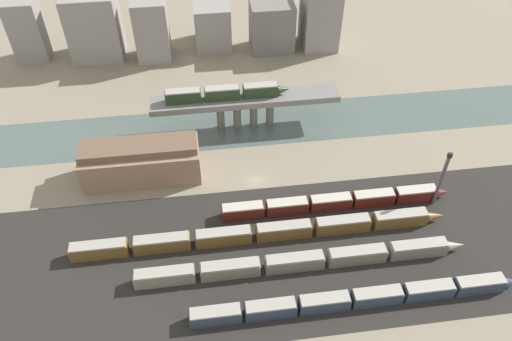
# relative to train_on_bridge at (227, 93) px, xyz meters

# --- Properties ---
(ground_plane) EXTENTS (400.00, 400.00, 0.00)m
(ground_plane) POSITION_rel_train_on_bridge_xyz_m (5.11, -23.03, -12.10)
(ground_plane) COLOR gray
(railbed_yard) EXTENTS (280.00, 42.00, 0.01)m
(railbed_yard) POSITION_rel_train_on_bridge_xyz_m (5.11, -47.03, -12.10)
(railbed_yard) COLOR #282623
(railbed_yard) RESTS_ON ground
(river_water) EXTENTS (320.00, 19.08, 0.01)m
(river_water) POSITION_rel_train_on_bridge_xyz_m (5.11, 0.00, -12.10)
(river_water) COLOR #4C5B56
(river_water) RESTS_ON ground
(bridge) EXTENTS (53.15, 7.29, 10.32)m
(bridge) POSITION_rel_train_on_bridge_xyz_m (5.11, 0.00, -3.69)
(bridge) COLOR slate
(bridge) RESTS_ON ground
(train_on_bridge) EXTENTS (34.51, 2.95, 3.67)m
(train_on_bridge) POSITION_rel_train_on_bridge_xyz_m (0.00, 0.00, 0.00)
(train_on_bridge) COLOR #23381E
(train_on_bridge) RESTS_ON bridge
(train_yard_near) EXTENTS (69.88, 3.00, 3.64)m
(train_yard_near) POSITION_rel_train_on_bridge_xyz_m (21.09, -61.65, -10.32)
(train_yard_near) COLOR #2D384C
(train_yard_near) RESTS_ON ground
(train_yard_mid) EXTENTS (73.97, 3.00, 3.77)m
(train_yard_mid) POSITION_rel_train_on_bridge_xyz_m (11.61, -51.02, -10.26)
(train_yard_mid) COLOR gray
(train_yard_mid) RESTS_ON ground
(train_yard_far) EXTENTS (87.29, 2.99, 3.88)m
(train_yard_far) POSITION_rel_train_on_bridge_xyz_m (3.72, -42.01, -10.20)
(train_yard_far) COLOR brown
(train_yard_far) RESTS_ON ground
(train_yard_outer) EXTENTS (57.03, 2.99, 3.65)m
(train_yard_outer) POSITION_rel_train_on_bridge_xyz_m (23.37, -34.67, -10.32)
(train_yard_outer) COLOR #5B1E19
(train_yard_outer) RESTS_ON ground
(warehouse_building) EXTENTS (29.81, 10.97, 10.84)m
(warehouse_building) POSITION_rel_train_on_bridge_xyz_m (-23.81, -17.24, -6.95)
(warehouse_building) COLOR #937056
(warehouse_building) RESTS_ON ground
(signal_tower) EXTENTS (1.00, 0.88, 16.56)m
(signal_tower) POSITION_rel_train_on_bridge_xyz_m (47.90, -36.51, -3.88)
(signal_tower) COLOR #4C4C51
(signal_tower) RESTS_ON ground
(city_block_far_left) EXTENTS (10.46, 8.94, 20.79)m
(city_block_far_left) POSITION_rel_train_on_bridge_xyz_m (-62.76, 47.12, -1.71)
(city_block_far_left) COLOR gray
(city_block_far_left) RESTS_ON ground
(city_block_left) EXTENTS (16.80, 14.78, 22.77)m
(city_block_left) POSITION_rel_train_on_bridge_xyz_m (-40.50, 45.74, -0.72)
(city_block_left) COLOR gray
(city_block_left) RESTS_ON ground
(city_block_center) EXTENTS (11.07, 11.47, 21.15)m
(city_block_center) POSITION_rel_train_on_bridge_xyz_m (-21.44, 41.88, -1.53)
(city_block_center) COLOR gray
(city_block_center) RESTS_ON ground
(city_block_right) EXTENTS (12.29, 15.91, 15.81)m
(city_block_right) POSITION_rel_train_on_bridge_xyz_m (-1.01, 48.12, -4.20)
(city_block_right) COLOR gray
(city_block_right) RESTS_ON ground
(city_block_far_right) EXTENTS (14.76, 11.63, 16.87)m
(city_block_far_right) POSITION_rel_train_on_bridge_xyz_m (19.34, 42.77, -3.67)
(city_block_far_right) COLOR slate
(city_block_far_right) RESTS_ON ground
(city_block_tall) EXTENTS (12.00, 13.81, 21.44)m
(city_block_tall) POSITION_rel_train_on_bridge_xyz_m (36.16, 42.82, -1.38)
(city_block_tall) COLOR gray
(city_block_tall) RESTS_ON ground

